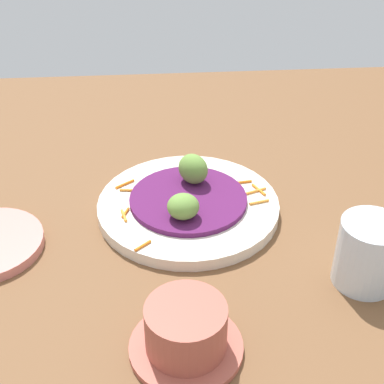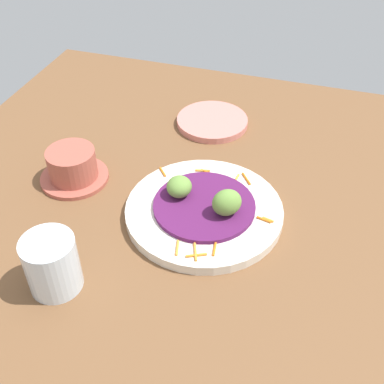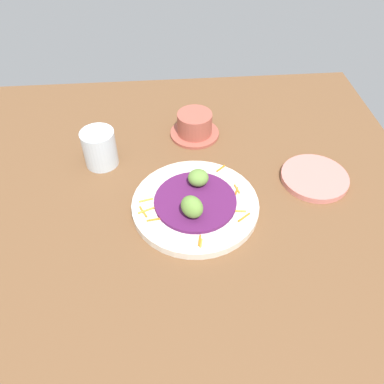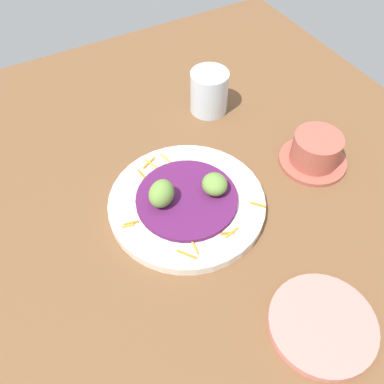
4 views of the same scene
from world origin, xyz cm
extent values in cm
cube|color=brown|center=(0.00, 0.00, 1.00)|extent=(110.00, 110.00, 2.00)
cylinder|color=silver|center=(2.43, 0.34, 2.89)|extent=(26.97, 26.97, 1.79)
cylinder|color=#51194C|center=(2.43, 0.34, 4.19)|extent=(17.42, 17.42, 0.81)
cylinder|color=orange|center=(11.65, 2.42, 3.99)|extent=(1.16, 2.20, 0.40)
cylinder|color=orange|center=(9.21, 9.99, 3.99)|extent=(2.31, 2.08, 0.40)
cylinder|color=orange|center=(-6.44, -4.28, 3.99)|extent=(2.82, 0.77, 0.40)
cylinder|color=orange|center=(-7.92, -1.62, 3.99)|extent=(3.53, 1.67, 0.40)
cylinder|color=orange|center=(2.56, -10.97, 3.99)|extent=(0.83, 2.00, 0.40)
cylinder|color=orange|center=(-8.52, -1.98, 3.99)|extent=(1.79, 3.13, 0.40)
cylinder|color=orange|center=(11.92, -5.20, 3.99)|extent=(2.97, 2.32, 0.40)
cylinder|color=orange|center=(11.10, -3.42, 3.99)|extent=(3.17, 0.79, 0.40)
cylinder|color=orange|center=(-7.97, 1.30, 3.99)|extent=(3.10, 1.13, 0.40)
cylinder|color=orange|center=(2.34, -10.33, 3.99)|extent=(0.92, 2.56, 0.40)
cylinder|color=orange|center=(11.87, 3.07, 3.99)|extent=(1.06, 2.76, 0.40)
ellipsoid|color=olive|center=(1.38, -4.11, 6.90)|extent=(6.22, 6.38, 4.61)
ellipsoid|color=olive|center=(3.49, 4.80, 6.35)|extent=(4.74, 4.57, 3.50)
cylinder|color=#A85142|center=(4.60, 25.93, 2.40)|extent=(12.66, 12.66, 0.80)
cylinder|color=#A85142|center=(4.60, 25.93, 5.57)|extent=(8.92, 8.92, 5.54)
cylinder|color=silver|center=(-18.52, 16.65, 6.47)|extent=(7.84, 7.84, 8.95)
camera|label=1|loc=(7.13, 65.83, 50.09)|focal=50.80mm
camera|label=2|loc=(-56.65, -16.46, 59.98)|focal=45.70mm
camera|label=3|loc=(-2.99, -56.28, 63.90)|focal=36.51mm
camera|label=4|loc=(42.14, -20.98, 60.32)|focal=39.55mm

